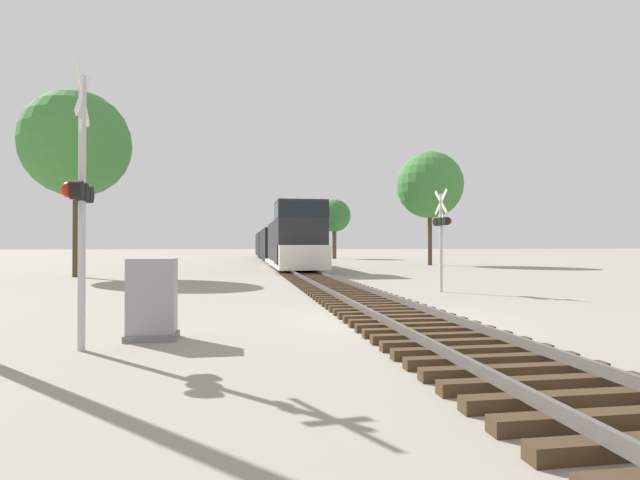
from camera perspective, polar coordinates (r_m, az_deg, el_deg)
The scene contains 9 objects.
ground_plane at distance 11.82m, azimuth 8.65°, elevation -8.99°, with size 400.00×400.00×0.00m, color gray.
rail_track_bed at distance 11.80m, azimuth 8.65°, elevation -8.34°, with size 2.60×160.00×0.31m.
freight_train at distance 51.12m, azimuth -5.02°, elevation -0.46°, with size 2.98×49.48×4.38m.
crossing_signal_near at distance 9.13m, azimuth -25.73°, elevation 4.70°, with size 0.38×1.01×4.69m.
crossing_signal_far at distance 18.91m, azimuth 13.76°, elevation 1.43°, with size 0.40×1.01×3.78m.
relay_cabinet at distance 9.69m, azimuth -18.63°, elevation -6.48°, with size 0.92×0.63×1.48m.
tree_far_right at distance 30.48m, azimuth -26.10°, elevation 9.84°, with size 5.73×5.73×10.09m.
tree_mid_background at distance 44.13m, azimuth 12.44°, elevation 6.15°, with size 5.72×5.72×9.77m.
tree_deep_background at distance 63.41m, azimuth 1.65°, elevation 2.76°, with size 4.14×4.14×7.55m.
Camera 1 is at (-3.54, -11.14, 1.73)m, focal length 28.00 mm.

